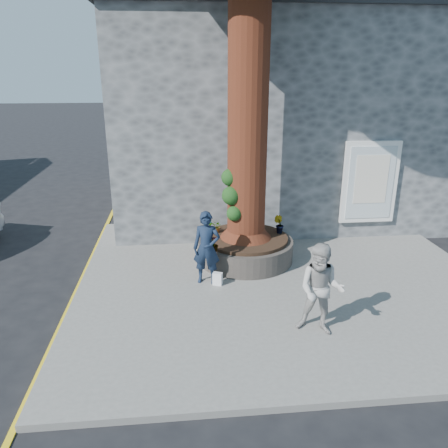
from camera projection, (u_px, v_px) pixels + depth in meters
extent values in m
plane|color=black|center=(221.00, 306.00, 8.86)|extent=(120.00, 120.00, 0.00)
cube|color=slate|center=(282.00, 278.00, 9.92)|extent=(9.00, 8.00, 0.12)
cube|color=yellow|center=(77.00, 290.00, 9.51)|extent=(0.10, 30.00, 0.01)
cube|color=#4C4E51|center=(274.00, 118.00, 14.85)|extent=(10.00, 8.00, 6.00)
cube|color=black|center=(278.00, 16.00, 13.80)|extent=(10.30, 8.30, 0.30)
cube|color=white|center=(370.00, 182.00, 11.65)|extent=(1.50, 0.12, 2.20)
cube|color=silver|center=(371.00, 183.00, 11.59)|extent=(1.25, 0.04, 1.95)
cube|color=silver|center=(371.00, 179.00, 11.54)|extent=(0.90, 0.02, 1.30)
cylinder|color=black|center=(245.00, 250.00, 10.69)|extent=(2.30, 2.30, 0.52)
cylinder|color=black|center=(246.00, 238.00, 10.59)|extent=(2.04, 2.04, 0.08)
cylinder|color=#452011|center=(249.00, 73.00, 9.32)|extent=(0.90, 0.90, 7.50)
cone|color=#452011|center=(246.00, 223.00, 10.46)|extent=(1.24, 1.24, 0.70)
sphere|color=#153612|center=(231.00, 196.00, 9.98)|extent=(0.44, 0.44, 0.44)
sphere|color=#153612|center=(234.00, 213.00, 10.03)|extent=(0.36, 0.36, 0.36)
sphere|color=#153612|center=(230.00, 177.00, 9.96)|extent=(0.40, 0.40, 0.40)
imported|color=#121F34|center=(207.00, 248.00, 9.37)|extent=(0.65, 0.49, 1.61)
imported|color=#ACA8A4|center=(321.00, 290.00, 7.53)|extent=(1.00, 0.91, 1.67)
cube|color=white|center=(218.00, 279.00, 9.46)|extent=(0.23, 0.19, 0.28)
imported|color=gray|center=(209.00, 225.00, 10.88)|extent=(0.22, 0.21, 0.34)
imported|color=gray|center=(279.00, 224.00, 10.75)|extent=(0.34, 0.33, 0.44)
imported|color=gray|center=(213.00, 244.00, 9.63)|extent=(0.22, 0.22, 0.37)
imported|color=gray|center=(217.00, 227.00, 10.80)|extent=(0.37, 0.37, 0.31)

